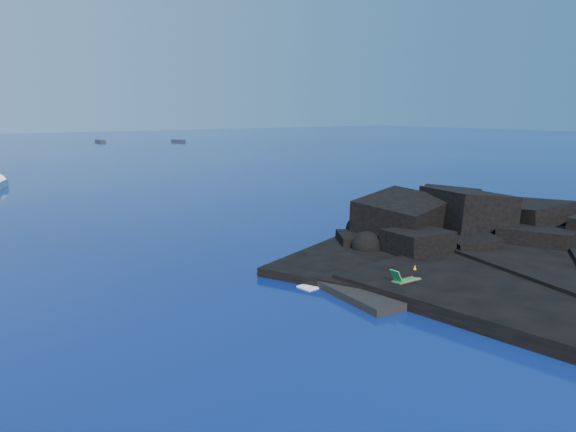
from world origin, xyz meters
The scene contains 10 objects.
ground centered at (0.00, 0.00, 0.00)m, with size 400.00×400.00×0.00m, color #040E3D.
headland centered at (13.00, 3.00, 0.00)m, with size 24.00×24.00×3.60m, color black, non-canonical shape.
beach centered at (4.50, 0.50, 0.00)m, with size 8.50×6.00×0.70m, color black.
surf_foam centered at (5.00, 5.00, 0.00)m, with size 10.00×8.00×0.06m, color white, non-canonical shape.
deck_chair centered at (3.18, -0.64, 0.86)m, with size 1.47×0.64×1.01m, color #1D823F, non-canonical shape.
towel centered at (4.81, 0.98, 0.38)m, with size 1.97×0.94×0.05m, color white.
sunbather centered at (4.81, 0.98, 0.52)m, with size 1.76×0.43×0.23m, color tan, non-canonical shape.
marker_cone centered at (4.90, 0.40, 0.61)m, with size 0.34×0.34×0.52m, color orange.
distant_boat_a centered at (29.85, 129.37, 0.00)m, with size 1.42×4.55×0.61m, color #26262B.
distant_boat_b centered at (46.94, 119.09, 0.00)m, with size 1.38×4.43×0.59m, color #242429.
Camera 1 is at (-15.59, -17.54, 8.36)m, focal length 35.00 mm.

